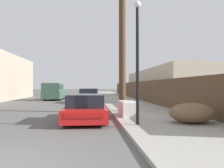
{
  "coord_description": "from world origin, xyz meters",
  "views": [
    {
      "loc": [
        2.02,
        -4.12,
        1.57
      ],
      "look_at": [
        3.21,
        7.75,
        1.68
      ],
      "focal_mm": 35.0,
      "sensor_mm": 36.0,
      "label": 1
    }
  ],
  "objects_px": {
    "parked_sports_car_red": "(86,109)",
    "car_parked_mid": "(89,96)",
    "pickup_truck": "(55,92)",
    "street_lamp": "(137,53)",
    "car_parked_far": "(90,93)",
    "utility_pole": "(122,36)",
    "brush_pile": "(192,113)",
    "discarded_fridge": "(128,108)"
  },
  "relations": [
    {
      "from": "parked_sports_car_red",
      "to": "car_parked_mid",
      "type": "distance_m",
      "value": 10.67
    },
    {
      "from": "parked_sports_car_red",
      "to": "pickup_truck",
      "type": "distance_m",
      "value": 15.91
    },
    {
      "from": "pickup_truck",
      "to": "street_lamp",
      "type": "bearing_deg",
      "value": 112.27
    },
    {
      "from": "car_parked_mid",
      "to": "street_lamp",
      "type": "bearing_deg",
      "value": -77.4
    },
    {
      "from": "car_parked_mid",
      "to": "pickup_truck",
      "type": "relative_size",
      "value": 0.76
    },
    {
      "from": "car_parked_mid",
      "to": "car_parked_far",
      "type": "distance_m",
      "value": 9.31
    },
    {
      "from": "car_parked_far",
      "to": "pickup_truck",
      "type": "relative_size",
      "value": 0.81
    },
    {
      "from": "utility_pole",
      "to": "brush_pile",
      "type": "xyz_separation_m",
      "value": [
        2.11,
        -4.41,
        -3.98
      ]
    },
    {
      "from": "pickup_truck",
      "to": "street_lamp",
      "type": "relative_size",
      "value": 1.21
    },
    {
      "from": "pickup_truck",
      "to": "car_parked_mid",
      "type": "bearing_deg",
      "value": 133.3
    },
    {
      "from": "car_parked_mid",
      "to": "brush_pile",
      "type": "height_order",
      "value": "car_parked_mid"
    },
    {
      "from": "car_parked_far",
      "to": "brush_pile",
      "type": "bearing_deg",
      "value": -79.39
    },
    {
      "from": "pickup_truck",
      "to": "street_lamp",
      "type": "xyz_separation_m",
      "value": [
        5.82,
        -17.28,
        1.9
      ]
    },
    {
      "from": "parked_sports_car_red",
      "to": "street_lamp",
      "type": "height_order",
      "value": "street_lamp"
    },
    {
      "from": "car_parked_mid",
      "to": "street_lamp",
      "type": "distance_m",
      "value": 12.84
    },
    {
      "from": "discarded_fridge",
      "to": "pickup_truck",
      "type": "height_order",
      "value": "pickup_truck"
    },
    {
      "from": "car_parked_far",
      "to": "discarded_fridge",
      "type": "bearing_deg",
      "value": -84.33
    },
    {
      "from": "pickup_truck",
      "to": "utility_pole",
      "type": "bearing_deg",
      "value": 118.51
    },
    {
      "from": "brush_pile",
      "to": "parked_sports_car_red",
      "type": "bearing_deg",
      "value": 157.53
    },
    {
      "from": "discarded_fridge",
      "to": "pickup_truck",
      "type": "distance_m",
      "value": 15.9
    },
    {
      "from": "brush_pile",
      "to": "utility_pole",
      "type": "bearing_deg",
      "value": 115.55
    },
    {
      "from": "discarded_fridge",
      "to": "parked_sports_car_red",
      "type": "height_order",
      "value": "parked_sports_car_red"
    },
    {
      "from": "car_parked_far",
      "to": "pickup_truck",
      "type": "distance_m",
      "value": 6.09
    },
    {
      "from": "discarded_fridge",
      "to": "pickup_truck",
      "type": "xyz_separation_m",
      "value": [
        -5.88,
        14.77,
        0.46
      ]
    },
    {
      "from": "car_parked_far",
      "to": "pickup_truck",
      "type": "xyz_separation_m",
      "value": [
        -4.05,
        -4.54,
        0.34
      ]
    },
    {
      "from": "parked_sports_car_red",
      "to": "brush_pile",
      "type": "xyz_separation_m",
      "value": [
        4.18,
        -1.73,
        -0.03
      ]
    },
    {
      "from": "utility_pole",
      "to": "street_lamp",
      "type": "distance_m",
      "value": 4.82
    },
    {
      "from": "pickup_truck",
      "to": "utility_pole",
      "type": "distance_m",
      "value": 14.5
    },
    {
      "from": "discarded_fridge",
      "to": "pickup_truck",
      "type": "bearing_deg",
      "value": 110.47
    },
    {
      "from": "car_parked_far",
      "to": "utility_pole",
      "type": "xyz_separation_m",
      "value": [
        1.85,
        -17.29,
        3.89
      ]
    },
    {
      "from": "car_parked_far",
      "to": "brush_pile",
      "type": "xyz_separation_m",
      "value": [
        3.96,
        -21.7,
        -0.08
      ]
    },
    {
      "from": "discarded_fridge",
      "to": "street_lamp",
      "type": "relative_size",
      "value": 0.36
    },
    {
      "from": "parked_sports_car_red",
      "to": "pickup_truck",
      "type": "xyz_separation_m",
      "value": [
        -3.83,
        15.44,
        0.39
      ]
    },
    {
      "from": "discarded_fridge",
      "to": "utility_pole",
      "type": "bearing_deg",
      "value": 87.99
    },
    {
      "from": "parked_sports_car_red",
      "to": "brush_pile",
      "type": "height_order",
      "value": "parked_sports_car_red"
    },
    {
      "from": "parked_sports_car_red",
      "to": "car_parked_far",
      "type": "height_order",
      "value": "car_parked_far"
    },
    {
      "from": "car_parked_mid",
      "to": "car_parked_far",
      "type": "bearing_deg",
      "value": 93.5
    },
    {
      "from": "pickup_truck",
      "to": "utility_pole",
      "type": "height_order",
      "value": "utility_pole"
    },
    {
      "from": "car_parked_mid",
      "to": "pickup_truck",
      "type": "distance_m",
      "value": 6.2
    },
    {
      "from": "parked_sports_car_red",
      "to": "utility_pole",
      "type": "bearing_deg",
      "value": 52.99
    },
    {
      "from": "discarded_fridge",
      "to": "street_lamp",
      "type": "height_order",
      "value": "street_lamp"
    },
    {
      "from": "parked_sports_car_red",
      "to": "car_parked_mid",
      "type": "xyz_separation_m",
      "value": [
        0.12,
        10.67,
        0.08
      ]
    }
  ]
}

